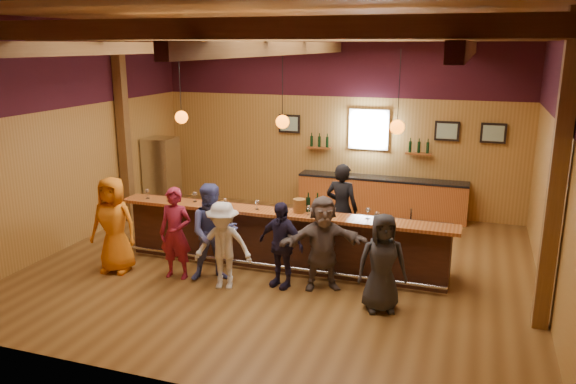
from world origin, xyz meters
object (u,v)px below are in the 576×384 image
at_px(customer_redvest, 176,233).
at_px(customer_dark, 382,263).
at_px(bar_counter, 286,237).
at_px(back_bar_cabinet, 381,197).
at_px(stainless_fridge, 162,174).
at_px(ice_bucket, 299,206).
at_px(customer_denim, 214,232).
at_px(bartender, 342,209).
at_px(customer_white, 223,246).
at_px(bottle_a, 308,204).
at_px(customer_orange, 114,225).
at_px(customer_navy, 281,245).
at_px(customer_brown, 323,243).

distance_m(customer_redvest, customer_dark, 3.64).
height_order(bar_counter, back_bar_cabinet, bar_counter).
height_order(back_bar_cabinet, customer_redvest, customer_redvest).
distance_m(stainless_fridge, ice_bucket, 5.23).
distance_m(customer_denim, bartender, 2.69).
distance_m(customer_redvest, customer_white, 0.99).
bearing_deg(bottle_a, bar_counter, 160.28).
relative_size(back_bar_cabinet, stainless_fridge, 2.22).
bearing_deg(customer_orange, back_bar_cabinet, 44.46).
bearing_deg(bar_counter, bartender, 45.80).
bearing_deg(customer_redvest, back_bar_cabinet, 56.25).
xyz_separation_m(customer_orange, bottle_a, (3.29, 1.18, 0.37)).
bearing_deg(customer_navy, stainless_fridge, 157.65).
distance_m(customer_navy, bartender, 1.99).
relative_size(bar_counter, customer_brown, 3.90).
bearing_deg(customer_redvest, customer_denim, 6.68).
bearing_deg(bar_counter, back_bar_cabinet, 71.66).
height_order(customer_white, customer_navy, customer_white).
xyz_separation_m(customer_brown, ice_bucket, (-0.61, 0.62, 0.43)).
bearing_deg(customer_brown, customer_navy, 167.07).
bearing_deg(customer_navy, customer_denim, -158.44).
bearing_deg(customer_navy, customer_white, -140.89).
distance_m(bar_counter, customer_white, 1.56).
distance_m(customer_white, bartender, 2.72).
relative_size(bar_counter, back_bar_cabinet, 1.57).
distance_m(back_bar_cabinet, customer_denim, 5.18).
distance_m(customer_orange, customer_white, 2.18).
bearing_deg(customer_navy, back_bar_cabinet, 94.64).
xyz_separation_m(customer_orange, customer_redvest, (1.20, 0.10, -0.06)).
xyz_separation_m(customer_navy, bottle_a, (0.22, 0.85, 0.50)).
height_order(customer_white, bottle_a, customer_white).
relative_size(customer_orange, customer_dark, 1.13).
height_order(customer_redvest, customer_dark, customer_redvest).
xyz_separation_m(back_bar_cabinet, customer_brown, (-0.24, -4.45, 0.33)).
bearing_deg(bartender, bottle_a, 79.31).
bearing_deg(customer_dark, ice_bucket, 126.81).
bearing_deg(ice_bucket, back_bar_cabinet, 77.58).
relative_size(customer_brown, bottle_a, 4.60).
height_order(customer_dark, ice_bucket, customer_dark).
bearing_deg(ice_bucket, customer_brown, -45.39).
distance_m(customer_redvest, customer_brown, 2.59).
bearing_deg(ice_bucket, customer_orange, -160.97).
relative_size(customer_denim, ice_bucket, 7.10).
height_order(ice_bucket, bottle_a, bottle_a).
bearing_deg(customer_redvest, customer_brown, 4.67).
bearing_deg(stainless_fridge, bottle_a, -29.71).
distance_m(customer_brown, customer_dark, 1.18).
bearing_deg(customer_orange, customer_redvest, -1.81).
relative_size(back_bar_cabinet, ice_bucket, 16.37).
xyz_separation_m(customer_white, customer_dark, (2.66, 0.03, 0.03)).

